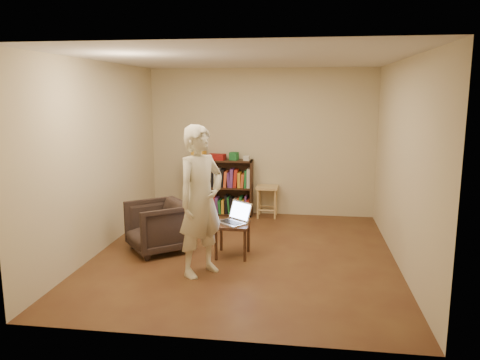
# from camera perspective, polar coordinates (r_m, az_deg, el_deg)

# --- Properties ---
(floor) EXTENTS (4.50, 4.50, 0.00)m
(floor) POSITION_cam_1_polar(r_m,az_deg,el_deg) (6.46, 0.54, -9.09)
(floor) COLOR #482517
(floor) RESTS_ON ground
(ceiling) EXTENTS (4.50, 4.50, 0.00)m
(ceiling) POSITION_cam_1_polar(r_m,az_deg,el_deg) (6.10, 0.59, 14.58)
(ceiling) COLOR silver
(ceiling) RESTS_ON wall_back
(wall_back) EXTENTS (4.00, 0.00, 4.00)m
(wall_back) POSITION_cam_1_polar(r_m,az_deg,el_deg) (8.36, 2.61, 4.58)
(wall_back) COLOR #C5B895
(wall_back) RESTS_ON floor
(wall_left) EXTENTS (0.00, 4.50, 4.50)m
(wall_left) POSITION_cam_1_polar(r_m,az_deg,el_deg) (6.71, -16.65, 2.65)
(wall_left) COLOR #C5B895
(wall_left) RESTS_ON floor
(wall_right) EXTENTS (0.00, 4.50, 4.50)m
(wall_right) POSITION_cam_1_polar(r_m,az_deg,el_deg) (6.21, 19.19, 1.89)
(wall_right) COLOR #C5B895
(wall_right) RESTS_ON floor
(bookshelf) EXTENTS (1.20, 0.30, 1.00)m
(bookshelf) POSITION_cam_1_polar(r_m,az_deg,el_deg) (8.45, -2.52, -1.27)
(bookshelf) COLOR black
(bookshelf) RESTS_ON floor
(box_yellow) EXTENTS (0.25, 0.20, 0.19)m
(box_yellow) POSITION_cam_1_polar(r_m,az_deg,el_deg) (8.38, -5.05, 3.15)
(box_yellow) COLOR gold
(box_yellow) RESTS_ON bookshelf
(red_cloth) EXTENTS (0.32, 0.25, 0.10)m
(red_cloth) POSITION_cam_1_polar(r_m,az_deg,el_deg) (8.34, -2.85, 2.83)
(red_cloth) COLOR maroon
(red_cloth) RESTS_ON bookshelf
(box_green) EXTENTS (0.16, 0.16, 0.14)m
(box_green) POSITION_cam_1_polar(r_m,az_deg,el_deg) (8.29, -0.74, 2.93)
(box_green) COLOR #1B672D
(box_green) RESTS_ON bookshelf
(box_white) EXTENTS (0.12, 0.12, 0.08)m
(box_white) POSITION_cam_1_polar(r_m,az_deg,el_deg) (8.24, 0.83, 2.68)
(box_white) COLOR beige
(box_white) RESTS_ON bookshelf
(stool) EXTENTS (0.38, 0.38, 0.55)m
(stool) POSITION_cam_1_polar(r_m,az_deg,el_deg) (8.27, 3.33, -1.50)
(stool) COLOR tan
(stool) RESTS_ON floor
(armchair) EXTENTS (1.07, 1.06, 0.70)m
(armchair) POSITION_cam_1_polar(r_m,az_deg,el_deg) (6.61, -9.95, -5.61)
(armchair) COLOR #312821
(armchair) RESTS_ON floor
(side_table) EXTENTS (0.44, 0.44, 0.45)m
(side_table) POSITION_cam_1_polar(r_m,az_deg,el_deg) (6.31, -0.91, -5.99)
(side_table) COLOR black
(side_table) RESTS_ON floor
(laptop) EXTENTS (0.52, 0.51, 0.27)m
(laptop) POSITION_cam_1_polar(r_m,az_deg,el_deg) (6.31, -0.68, -4.70)
(laptop) COLOR silver
(laptop) RESTS_ON side_table
(person) EXTENTS (0.74, 0.79, 1.81)m
(person) POSITION_cam_1_polar(r_m,az_deg,el_deg) (5.59, -4.82, -2.58)
(person) COLOR beige
(person) RESTS_ON floor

